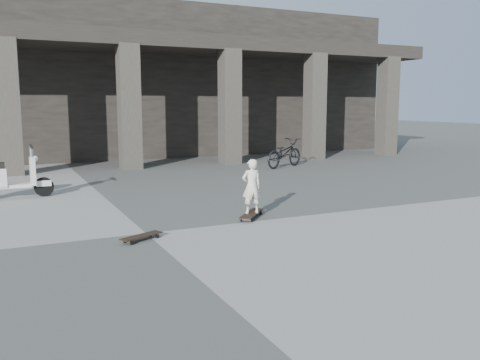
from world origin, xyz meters
name	(u,v)px	position (x,y,z in m)	size (l,w,h in m)	color
ground	(146,233)	(0.00, 0.00, 0.00)	(90.00, 90.00, 0.00)	#4B4C49
colonnade	(53,80)	(0.00, 13.77, 3.03)	(28.00, 8.82, 6.00)	black
longboard	(251,214)	(2.08, 0.27, 0.07)	(0.79, 0.85, 0.09)	black
skateboard_spare	(141,236)	(-0.18, -0.41, 0.07)	(0.73, 0.47, 0.09)	black
child	(252,186)	(2.08, 0.27, 0.60)	(0.37, 0.24, 1.01)	beige
bicycle	(284,153)	(6.50, 6.62, 0.48)	(0.64, 1.82, 0.96)	black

